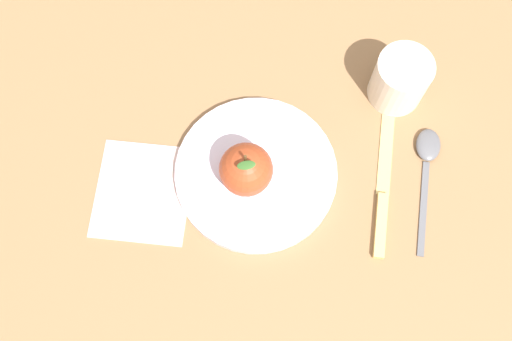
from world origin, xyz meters
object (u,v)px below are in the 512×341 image
(dinner_plate, at_px, (256,173))
(cup, at_px, (401,78))
(apple, at_px, (246,170))
(linen_napkin, at_px, (143,192))
(spoon, at_px, (427,159))
(knife, at_px, (383,197))

(dinner_plate, distance_m, cup, 0.24)
(apple, height_order, cup, apple)
(dinner_plate, distance_m, linen_napkin, 0.16)
(apple, xyz_separation_m, linen_napkin, (-0.00, -0.14, -0.05))
(dinner_plate, xyz_separation_m, spoon, (0.00, 0.24, -0.00))
(apple, relative_size, knife, 0.42)
(linen_napkin, bearing_deg, spoon, 90.48)
(dinner_plate, xyz_separation_m, cup, (-0.10, 0.21, 0.03))
(apple, distance_m, linen_napkin, 0.15)
(knife, bearing_deg, spoon, 123.49)
(dinner_plate, xyz_separation_m, linen_napkin, (0.01, -0.16, -0.01))
(apple, distance_m, cup, 0.25)
(cup, height_order, knife, cup)
(dinner_plate, height_order, cup, cup)
(apple, xyz_separation_m, cup, (-0.11, 0.23, -0.01))
(knife, xyz_separation_m, spoon, (-0.05, 0.07, 0.00))
(dinner_plate, height_order, apple, apple)
(dinner_plate, height_order, knife, dinner_plate)
(spoon, relative_size, linen_napkin, 1.29)
(spoon, bearing_deg, dinner_plate, -91.01)
(knife, distance_m, spoon, 0.08)
(linen_napkin, bearing_deg, dinner_plate, 92.75)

